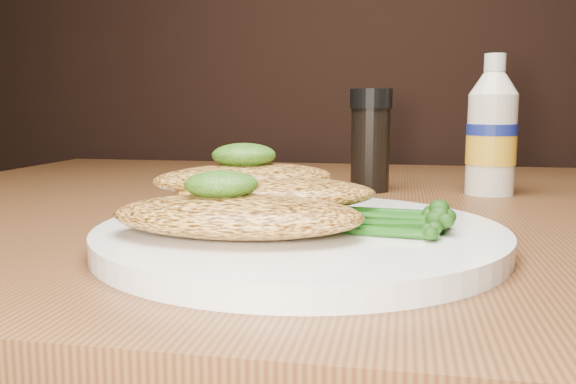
# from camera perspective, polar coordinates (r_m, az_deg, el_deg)

# --- Properties ---
(plate) EXTENTS (0.29, 0.29, 0.01)m
(plate) POSITION_cam_1_polar(r_m,az_deg,el_deg) (0.43, 1.16, -4.15)
(plate) COLOR white
(plate) RESTS_ON dining_table
(chicken_front) EXTENTS (0.17, 0.10, 0.03)m
(chicken_front) POSITION_cam_1_polar(r_m,az_deg,el_deg) (0.39, -4.83, -2.23)
(chicken_front) COLOR gold
(chicken_front) RESTS_ON plate
(chicken_mid) EXTENTS (0.16, 0.10, 0.02)m
(chicken_mid) POSITION_cam_1_polar(r_m,az_deg,el_deg) (0.44, -1.21, -0.12)
(chicken_mid) COLOR gold
(chicken_mid) RESTS_ON plate
(chicken_back) EXTENTS (0.16, 0.14, 0.02)m
(chicken_back) POSITION_cam_1_polar(r_m,az_deg,el_deg) (0.47, -4.05, 1.30)
(chicken_back) COLOR gold
(chicken_back) RESTS_ON plate
(pesto_front) EXTENTS (0.06, 0.05, 0.02)m
(pesto_front) POSITION_cam_1_polar(r_m,az_deg,el_deg) (0.40, -6.33, 0.73)
(pesto_front) COLOR #0E3507
(pesto_front) RESTS_ON chicken_front
(pesto_back) EXTENTS (0.06, 0.06, 0.02)m
(pesto_back) POSITION_cam_1_polar(r_m,az_deg,el_deg) (0.47, -4.19, 3.49)
(pesto_back) COLOR #0E3507
(pesto_back) RESTS_ON chicken_back
(broccolini_bundle) EXTENTS (0.16, 0.13, 0.02)m
(broccolini_bundle) POSITION_cam_1_polar(r_m,az_deg,el_deg) (0.42, 7.74, -1.94)
(broccolini_bundle) COLOR #184F11
(broccolini_bundle) RESTS_ON plate
(mayo_bottle) EXTENTS (0.06, 0.06, 0.15)m
(mayo_bottle) POSITION_cam_1_polar(r_m,az_deg,el_deg) (0.71, 18.72, 6.02)
(mayo_bottle) COLOR #EFE5CB
(mayo_bottle) RESTS_ON dining_table
(pepper_grinder) EXTENTS (0.06, 0.06, 0.12)m
(pepper_grinder) POSITION_cam_1_polar(r_m,az_deg,el_deg) (0.70, 7.79, 4.84)
(pepper_grinder) COLOR black
(pepper_grinder) RESTS_ON dining_table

